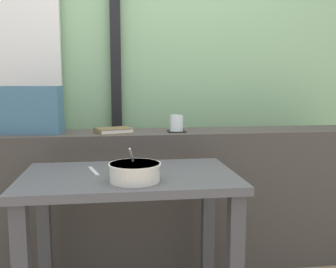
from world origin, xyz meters
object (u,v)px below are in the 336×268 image
object	(u,v)px
throw_pillow	(32,110)
soup_bowl	(135,172)
coaster_square	(177,131)
closed_book	(113,130)
juice_glass	(177,124)
breakfast_table	(130,204)
fork_utensil	(94,171)

from	to	relation	value
throw_pillow	soup_bowl	size ratio (longest dim) A/B	1.53
coaster_square	closed_book	distance (m)	0.36
coaster_square	juice_glass	size ratio (longest dim) A/B	1.10
breakfast_table	juice_glass	xyz separation A→B (m)	(0.29, 0.51, 0.30)
coaster_square	juice_glass	bearing A→B (deg)	0.00
breakfast_table	fork_utensil	bearing A→B (deg)	160.92
coaster_square	fork_utensil	world-z (taller)	coaster_square
breakfast_table	coaster_square	size ratio (longest dim) A/B	9.19
throw_pillow	coaster_square	bearing A→B (deg)	-2.64
closed_book	juice_glass	bearing A→B (deg)	-2.00
soup_bowl	throw_pillow	bearing A→B (deg)	127.67
closed_book	soup_bowl	size ratio (longest dim) A/B	1.08
breakfast_table	coaster_square	distance (m)	0.64
coaster_square	juice_glass	xyz separation A→B (m)	(0.00, 0.00, 0.04)
juice_glass	closed_book	world-z (taller)	juice_glass
breakfast_table	closed_book	size ratio (longest dim) A/B	4.07
coaster_square	breakfast_table	bearing A→B (deg)	-119.53
breakfast_table	coaster_square	xyz separation A→B (m)	(0.29, 0.51, 0.25)
closed_book	fork_utensil	size ratio (longest dim) A/B	1.33
soup_bowl	breakfast_table	bearing A→B (deg)	97.57
fork_utensil	closed_book	bearing A→B (deg)	65.00
throw_pillow	fork_utensil	distance (m)	0.65
juice_glass	closed_book	size ratio (longest dim) A/B	0.40
breakfast_table	soup_bowl	world-z (taller)	soup_bowl
closed_book	fork_utensil	xyz separation A→B (m)	(-0.09, -0.47, -0.12)
coaster_square	fork_utensil	size ratio (longest dim) A/B	0.59
throw_pillow	soup_bowl	distance (m)	0.88
soup_bowl	closed_book	bearing A→B (deg)	97.51
coaster_square	throw_pillow	distance (m)	0.81
juice_glass	breakfast_table	bearing A→B (deg)	-119.53
breakfast_table	soup_bowl	xyz separation A→B (m)	(0.02, -0.13, 0.17)
breakfast_table	closed_book	distance (m)	0.59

